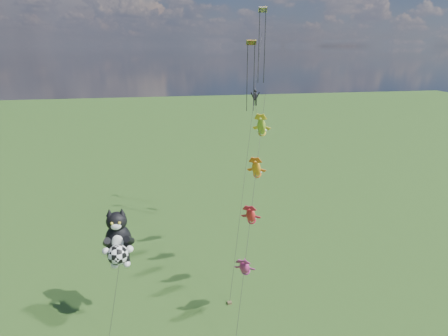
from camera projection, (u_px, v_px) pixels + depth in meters
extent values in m
plane|color=#183C0F|center=(139.00, 314.00, 32.70)|extent=(300.00, 300.00, 0.00)
cylinder|color=black|center=(114.00, 300.00, 29.89)|extent=(1.20, 2.52, 5.75)
ellipsoid|color=black|center=(119.00, 241.00, 30.05)|extent=(2.60, 2.39, 3.05)
ellipsoid|color=black|center=(117.00, 221.00, 29.40)|extent=(2.06, 1.98, 1.54)
cone|color=black|center=(109.00, 212.00, 29.07)|extent=(0.70, 0.70, 0.57)
cone|color=black|center=(122.00, 211.00, 29.23)|extent=(0.70, 0.70, 0.57)
ellipsoid|color=white|center=(116.00, 226.00, 28.86)|extent=(0.89, 0.68, 0.55)
ellipsoid|color=white|center=(118.00, 242.00, 29.29)|extent=(1.02, 0.70, 1.26)
sphere|color=gold|center=(112.00, 223.00, 28.65)|extent=(0.23, 0.23, 0.23)
sphere|color=gold|center=(119.00, 223.00, 28.75)|extent=(0.23, 0.23, 0.23)
sphere|color=white|center=(106.00, 251.00, 29.03)|extent=(0.57, 0.57, 0.57)
sphere|color=white|center=(130.00, 249.00, 29.34)|extent=(0.57, 0.57, 0.57)
sphere|color=white|center=(115.00, 265.00, 30.47)|extent=(0.61, 0.61, 0.61)
sphere|color=white|center=(127.00, 264.00, 30.63)|extent=(0.61, 0.61, 0.61)
sphere|color=white|center=(118.00, 255.00, 28.99)|extent=(1.62, 1.62, 1.62)
cylinder|color=black|center=(252.00, 207.00, 32.63)|extent=(6.19, 14.60, 17.73)
ellipsoid|color=#D8337A|center=(244.00, 267.00, 30.61)|extent=(1.59, 2.32, 2.31)
ellipsoid|color=red|center=(251.00, 215.00, 32.33)|extent=(1.59, 2.32, 2.31)
ellipsoid|color=yellow|center=(256.00, 169.00, 34.04)|extent=(1.59, 2.32, 2.31)
ellipsoid|color=green|center=(262.00, 126.00, 35.76)|extent=(1.59, 2.32, 2.31)
cube|color=brown|center=(230.00, 303.00, 34.03)|extent=(0.40, 0.30, 0.22)
cylinder|color=black|center=(248.00, 152.00, 38.26)|extent=(6.81, 15.70, 23.70)
cube|color=#2D8B1A|center=(251.00, 42.00, 40.14)|extent=(1.19, 0.99, 0.57)
cylinder|color=black|center=(247.00, 79.00, 41.25)|extent=(0.08, 0.08, 7.58)
cylinder|color=black|center=(254.00, 78.00, 41.38)|extent=(0.08, 0.08, 7.58)
cube|color=#1E3ABE|center=(263.00, 10.00, 41.75)|extent=(1.11, 0.97, 0.61)
cylinder|color=black|center=(259.00, 48.00, 42.97)|extent=(0.08, 0.08, 8.23)
cylinder|color=black|center=(264.00, 48.00, 43.08)|extent=(0.08, 0.08, 8.23)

